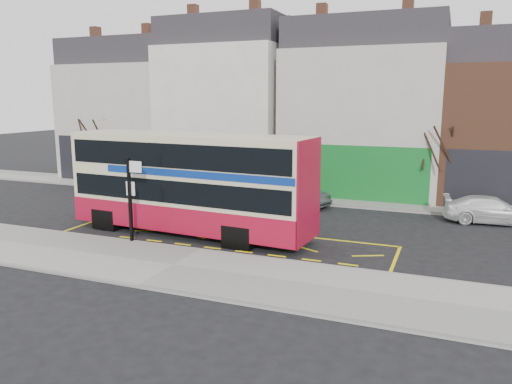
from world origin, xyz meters
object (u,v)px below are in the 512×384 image
at_px(bus_stop_post, 131,192).
at_px(street_tree_right, 439,136).
at_px(car_white, 492,210).
at_px(car_grey, 295,194).
at_px(car_silver, 177,186).
at_px(street_tree_left, 92,127).
at_px(double_decker_bus, 190,182).

xyz_separation_m(bus_stop_post, street_tree_right, (10.89, 11.78, 1.69)).
bearing_deg(car_white, car_grey, 82.57).
bearing_deg(car_white, car_silver, 83.76).
bearing_deg(street_tree_right, street_tree_left, -178.45).
xyz_separation_m(bus_stop_post, street_tree_left, (-11.08, 11.18, 1.70)).
height_order(double_decker_bus, car_grey, double_decker_bus).
height_order(car_grey, street_tree_right, street_tree_right).
height_order(double_decker_bus, street_tree_right, street_tree_right).
xyz_separation_m(car_white, street_tree_right, (-2.63, 2.65, 3.20)).
height_order(double_decker_bus, car_white, double_decker_bus).
relative_size(car_grey, street_tree_right, 0.69).
bearing_deg(double_decker_bus, street_tree_right, 49.41).
height_order(car_silver, street_tree_right, street_tree_right).
bearing_deg(car_grey, bus_stop_post, 173.94).
bearing_deg(street_tree_right, bus_stop_post, -132.76).
height_order(bus_stop_post, street_tree_right, street_tree_right).
relative_size(car_grey, street_tree_left, 0.69).
bearing_deg(double_decker_bus, street_tree_left, 148.39).
height_order(double_decker_bus, car_silver, double_decker_bus).
bearing_deg(street_tree_left, car_silver, -13.90).
bearing_deg(bus_stop_post, car_grey, 67.69).
distance_m(car_grey, street_tree_left, 15.35).
distance_m(bus_stop_post, car_white, 16.38).
relative_size(bus_stop_post, street_tree_left, 0.59).
relative_size(double_decker_bus, car_white, 2.56).
xyz_separation_m(bus_stop_post, car_silver, (-3.46, 9.30, -1.49)).
bearing_deg(car_grey, street_tree_right, -55.51).
bearing_deg(street_tree_left, bus_stop_post, -45.27).
relative_size(car_grey, car_white, 0.91).
distance_m(car_silver, car_white, 16.99).
relative_size(bus_stop_post, car_white, 0.78).
relative_size(car_silver, street_tree_right, 0.67).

